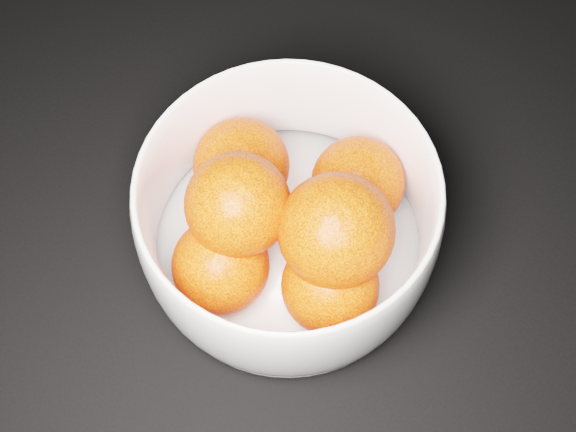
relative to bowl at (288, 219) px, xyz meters
The scene contains 2 objects.
bowl is the anchor object (origin of this frame).
orange_pile 0.01m from the bowl, 50.52° to the right, with size 0.17×0.17×0.11m.
Camera 1 is at (0.39, 0.06, 0.53)m, focal length 50.00 mm.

